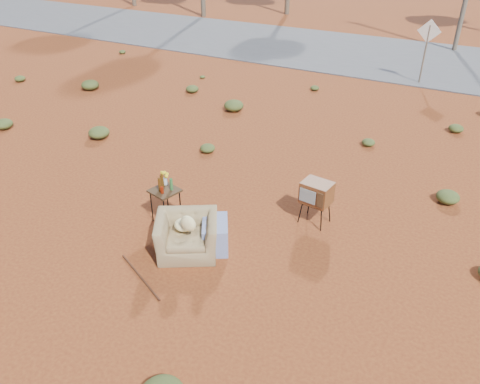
% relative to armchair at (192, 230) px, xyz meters
% --- Properties ---
extents(ground, '(140.00, 140.00, 0.00)m').
position_rel_armchair_xyz_m(ground, '(0.26, -0.10, -0.43)').
color(ground, brown).
rests_on(ground, ground).
extents(highway, '(140.00, 7.00, 0.04)m').
position_rel_armchair_xyz_m(highway, '(0.26, 14.90, -0.41)').
color(highway, '#565659').
rests_on(highway, ground).
extents(armchair, '(1.38, 1.32, 0.93)m').
position_rel_armchair_xyz_m(armchair, '(0.00, 0.00, 0.00)').
color(armchair, olive).
rests_on(armchair, ground).
extents(tv_unit, '(0.60, 0.51, 0.89)m').
position_rel_armchair_xyz_m(tv_unit, '(1.59, 1.88, 0.22)').
color(tv_unit, black).
rests_on(tv_unit, ground).
extents(side_table, '(0.60, 0.60, 0.99)m').
position_rel_armchair_xyz_m(side_table, '(-0.99, 0.58, 0.30)').
color(side_table, '#392514').
rests_on(side_table, ground).
extents(rusty_bar, '(1.26, 0.62, 0.04)m').
position_rel_armchair_xyz_m(rusty_bar, '(-0.37, -1.04, -0.42)').
color(rusty_bar, '#4C2414').
rests_on(rusty_bar, ground).
extents(road_sign, '(0.78, 0.06, 2.19)m').
position_rel_armchair_xyz_m(road_sign, '(1.76, 11.90, 1.07)').
color(road_sign, brown).
rests_on(road_sign, ground).
extents(scrub_patch, '(17.49, 8.07, 0.33)m').
position_rel_armchair_xyz_m(scrub_patch, '(-0.56, 4.31, -0.29)').
color(scrub_patch, '#425023').
rests_on(scrub_patch, ground).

